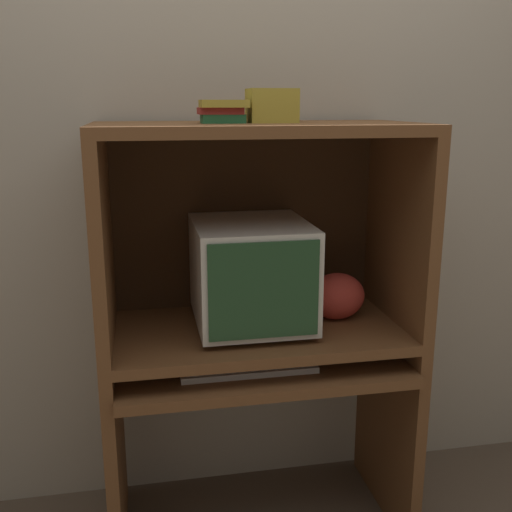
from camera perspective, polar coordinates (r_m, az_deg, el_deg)
name	(u,v)px	position (r m, az deg, el deg)	size (l,w,h in m)	color
wall_back	(241,165)	(2.28, -1.47, 8.65)	(6.00, 0.06, 2.60)	#B2A893
desk_base	(259,421)	(2.20, 0.33, -15.41)	(1.05, 0.57, 0.68)	brown
desk_monitor_shelf	(258,333)	(2.09, 0.15, -7.33)	(1.05, 0.54, 0.10)	brown
hutch_upper	(256,195)	(2.00, -0.04, 5.84)	(1.05, 0.54, 0.69)	brown
crt_monitor	(251,273)	(2.04, -0.46, -1.61)	(0.38, 0.44, 0.36)	beige
keyboard	(247,365)	(2.00, -0.85, -10.31)	(0.44, 0.17, 0.03)	beige
mouse	(332,356)	(2.07, 7.21, -9.41)	(0.08, 0.05, 0.03)	black
snack_bag	(336,296)	(2.15, 7.67, -3.81)	(0.20, 0.15, 0.17)	#BC382D
book_stack	(222,111)	(1.90, -3.22, 13.63)	(0.15, 0.11, 0.07)	#236638
storage_box	(272,106)	(1.96, 1.51, 14.12)	(0.15, 0.13, 0.11)	gold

